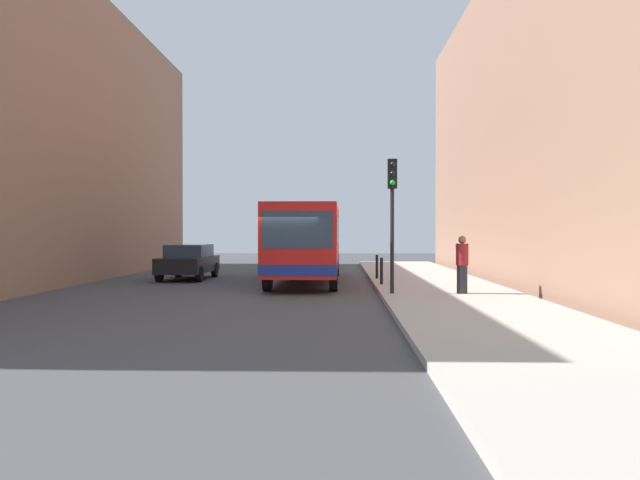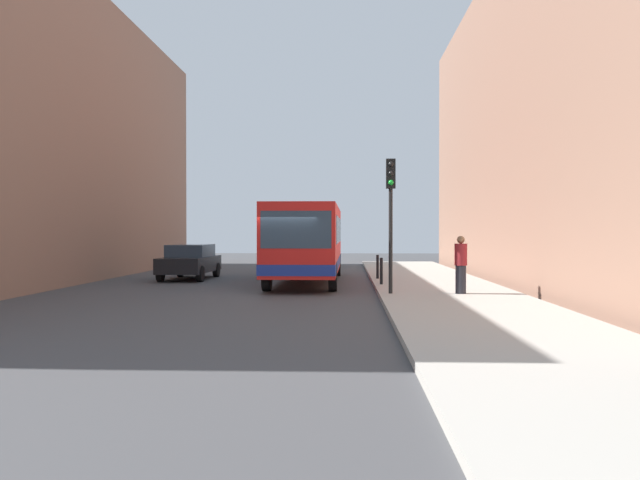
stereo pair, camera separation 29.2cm
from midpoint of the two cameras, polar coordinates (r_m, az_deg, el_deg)
ground_plane at (r=22.28m, az=-3.04°, el=-4.52°), size 80.00×80.00×0.00m
sidewalk at (r=22.43m, az=10.87°, el=-4.31°), size 4.40×40.00×0.15m
building_left at (r=29.67m, az=-25.22°, el=8.38°), size 7.00×32.00×12.04m
building_right at (r=28.07m, az=22.23°, el=9.51°), size 7.00×32.00×12.70m
bus at (r=26.73m, az=-0.77°, el=0.06°), size 2.60×11.04×3.00m
car_beside_bus at (r=29.02m, az=-10.77°, el=-1.76°), size 1.94×4.44×1.48m
car_behind_bus at (r=38.56m, az=-0.02°, el=-1.13°), size 2.08×4.50×1.48m
traffic_light at (r=20.46m, az=6.47°, el=3.43°), size 0.28×0.33×4.10m
bollard_near at (r=23.97m, az=5.61°, el=-2.65°), size 0.11×0.11×0.95m
bollard_mid at (r=26.85m, az=5.26°, el=-2.29°), size 0.11×0.11×0.95m
pedestrian_near_signal at (r=20.75m, az=12.33°, el=-2.07°), size 0.38×0.38×1.76m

